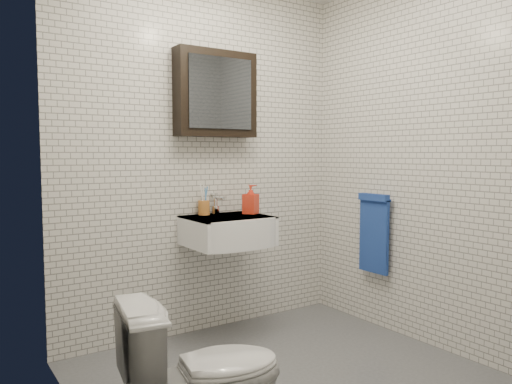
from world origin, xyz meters
The scene contains 9 objects.
ground centered at (0.00, 0.00, 0.01)m, with size 2.20×2.00×0.01m, color #4A4B51.
room_shell centered at (0.00, 0.00, 1.47)m, with size 2.22×2.02×2.51m.
washbasin centered at (0.05, 0.73, 0.76)m, with size 0.55×0.50×0.20m.
faucet centered at (0.05, 0.93, 0.92)m, with size 0.06×0.20×0.15m.
mirror_cabinet centered at (0.05, 0.93, 1.70)m, with size 0.60×0.15×0.60m.
towel_rail centered at (1.04, 0.35, 0.72)m, with size 0.09×0.30×0.58m.
toothbrush_cup centered at (-0.04, 0.94, 0.91)m, with size 0.10×0.10×0.22m.
soap_bottle centered at (0.27, 0.81, 0.96)m, with size 0.09×0.10×0.21m, color orange.
toilet centered at (-0.74, -0.36, 0.35)m, with size 0.39×0.68×0.69m, color silver.
Camera 1 is at (-1.68, -2.17, 1.28)m, focal length 35.00 mm.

